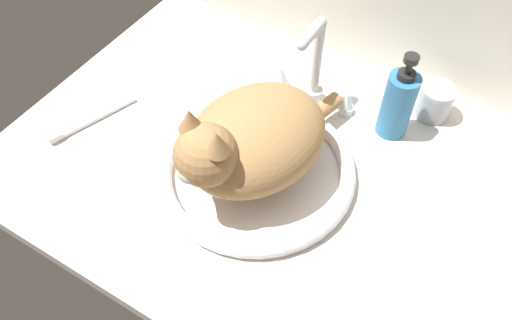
{
  "coord_description": "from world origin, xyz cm",
  "views": [
    {
      "loc": [
        23.11,
        -52.49,
        76.93
      ],
      "look_at": [
        -5.74,
        -4.06,
        7.0
      ],
      "focal_mm": 35.43,
      "sensor_mm": 36.0,
      "label": 1
    }
  ],
  "objects_px": {
    "soap_pump_bottle": "(398,104)",
    "toothbrush": "(92,121)",
    "sink_basin": "(256,169)",
    "cat": "(248,142)",
    "faucet": "(314,72)",
    "metal_jar": "(435,102)"
  },
  "relations": [
    {
      "from": "sink_basin",
      "to": "cat",
      "type": "relative_size",
      "value": 0.97
    },
    {
      "from": "sink_basin",
      "to": "toothbrush",
      "type": "bearing_deg",
      "value": -170.47
    },
    {
      "from": "sink_basin",
      "to": "cat",
      "type": "xyz_separation_m",
      "value": [
        -0.0,
        -0.02,
        0.09
      ]
    },
    {
      "from": "cat",
      "to": "soap_pump_bottle",
      "type": "distance_m",
      "value": 0.3
    },
    {
      "from": "faucet",
      "to": "toothbrush",
      "type": "xyz_separation_m",
      "value": [
        -0.35,
        -0.28,
        -0.07
      ]
    },
    {
      "from": "sink_basin",
      "to": "faucet",
      "type": "height_order",
      "value": "faucet"
    },
    {
      "from": "sink_basin",
      "to": "faucet",
      "type": "bearing_deg",
      "value": 90.0
    },
    {
      "from": "sink_basin",
      "to": "soap_pump_bottle",
      "type": "bearing_deg",
      "value": 53.16
    },
    {
      "from": "soap_pump_bottle",
      "to": "faucet",
      "type": "bearing_deg",
      "value": -177.44
    },
    {
      "from": "cat",
      "to": "toothbrush",
      "type": "bearing_deg",
      "value": -173.16
    },
    {
      "from": "faucet",
      "to": "soap_pump_bottle",
      "type": "distance_m",
      "value": 0.17
    },
    {
      "from": "soap_pump_bottle",
      "to": "toothbrush",
      "type": "distance_m",
      "value": 0.6
    },
    {
      "from": "metal_jar",
      "to": "cat",
      "type": "bearing_deg",
      "value": -125.1
    },
    {
      "from": "faucet",
      "to": "metal_jar",
      "type": "height_order",
      "value": "faucet"
    },
    {
      "from": "sink_basin",
      "to": "faucet",
      "type": "xyz_separation_m",
      "value": [
        -0.0,
        0.22,
        0.06
      ]
    },
    {
      "from": "soap_pump_bottle",
      "to": "metal_jar",
      "type": "bearing_deg",
      "value": 56.51
    },
    {
      "from": "faucet",
      "to": "metal_jar",
      "type": "distance_m",
      "value": 0.25
    },
    {
      "from": "toothbrush",
      "to": "sink_basin",
      "type": "bearing_deg",
      "value": 9.53
    },
    {
      "from": "sink_basin",
      "to": "metal_jar",
      "type": "height_order",
      "value": "metal_jar"
    },
    {
      "from": "cat",
      "to": "toothbrush",
      "type": "height_order",
      "value": "cat"
    },
    {
      "from": "faucet",
      "to": "cat",
      "type": "distance_m",
      "value": 0.24
    },
    {
      "from": "faucet",
      "to": "soap_pump_bottle",
      "type": "bearing_deg",
      "value": 2.56
    }
  ]
}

